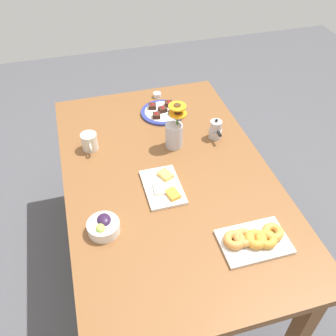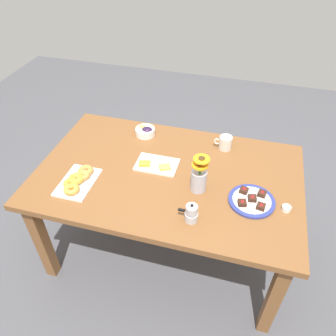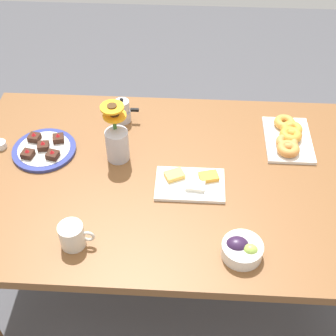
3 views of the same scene
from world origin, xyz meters
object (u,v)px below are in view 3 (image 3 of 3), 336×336
at_px(grape_bowl, 242,249).
at_px(moka_pot, 123,111).
at_px(coffee_mug, 72,235).
at_px(flower_vase, 117,141).
at_px(croissant_platter, 288,137).
at_px(jam_cup_honey, 0,144).
at_px(dining_table, 168,190).
at_px(cheese_platter, 190,183).
at_px(dessert_plate, 44,149).

distance_m(grape_bowl, moka_pot, 0.83).
height_order(coffee_mug, flower_vase, flower_vase).
xyz_separation_m(coffee_mug, croissant_platter, (0.78, 0.57, -0.02)).
xyz_separation_m(grape_bowl, moka_pot, (-0.48, 0.68, 0.02)).
bearing_deg(coffee_mug, jam_cup_honey, 130.54).
relative_size(flower_vase, moka_pot, 2.07).
bearing_deg(dining_table, moka_pot, 123.35).
bearing_deg(coffee_mug, croissant_platter, 36.01).
bearing_deg(moka_pot, cheese_platter, -50.97).
bearing_deg(cheese_platter, dining_table, 151.90).
bearing_deg(dining_table, grape_bowl, -53.41).
height_order(grape_bowl, croissant_platter, grape_bowl).
distance_m(coffee_mug, dessert_plate, 0.50).
bearing_deg(flower_vase, croissant_platter, 11.19).
distance_m(jam_cup_honey, flower_vase, 0.50).
relative_size(dining_table, croissant_platter, 5.63).
xyz_separation_m(dessert_plate, moka_pot, (0.30, 0.22, 0.04)).
relative_size(dining_table, cheese_platter, 6.15).
bearing_deg(croissant_platter, coffee_mug, -143.99).
relative_size(dining_table, coffee_mug, 13.44).
relative_size(grape_bowl, dessert_plate, 0.53).
height_order(cheese_platter, jam_cup_honey, cheese_platter).
distance_m(dessert_plate, flower_vase, 0.31).
distance_m(dining_table, cheese_platter, 0.14).
relative_size(grape_bowl, moka_pot, 1.14).
relative_size(cheese_platter, jam_cup_honey, 5.42).
distance_m(coffee_mug, jam_cup_honey, 0.61).
bearing_deg(moka_pot, coffee_mug, -97.09).
height_order(grape_bowl, cheese_platter, grape_bowl).
distance_m(cheese_platter, jam_cup_honey, 0.80).
relative_size(coffee_mug, grape_bowl, 0.88).
xyz_separation_m(grape_bowl, croissant_platter, (0.22, 0.58, -0.01)).
height_order(jam_cup_honey, flower_vase, flower_vase).
xyz_separation_m(croissant_platter, jam_cup_honey, (-1.18, -0.10, -0.01)).
bearing_deg(croissant_platter, jam_cup_honey, -174.92).
distance_m(coffee_mug, flower_vase, 0.44).
distance_m(croissant_platter, dessert_plate, 1.00).
height_order(grape_bowl, dessert_plate, grape_bowl).
bearing_deg(jam_cup_honey, moka_pot, 22.88).
xyz_separation_m(coffee_mug, jam_cup_honey, (-0.40, 0.46, -0.03)).
relative_size(coffee_mug, cheese_platter, 0.46).
relative_size(jam_cup_honey, flower_vase, 0.19).
height_order(croissant_platter, jam_cup_honey, croissant_platter).
xyz_separation_m(dining_table, croissant_platter, (0.49, 0.23, 0.11)).
height_order(dining_table, croissant_platter, croissant_platter).
relative_size(cheese_platter, dessert_plate, 1.01).
xyz_separation_m(dining_table, dessert_plate, (-0.51, 0.11, 0.10)).
relative_size(grape_bowl, cheese_platter, 0.52).
xyz_separation_m(croissant_platter, moka_pot, (-0.70, 0.10, 0.03)).
relative_size(croissant_platter, moka_pot, 2.39).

